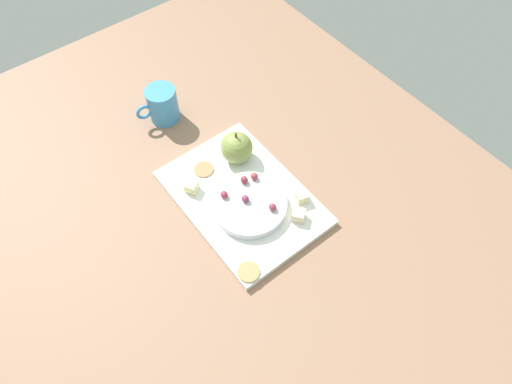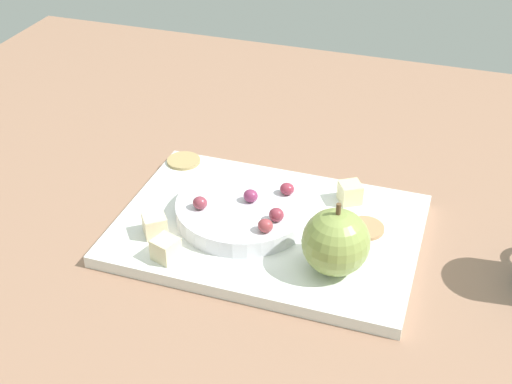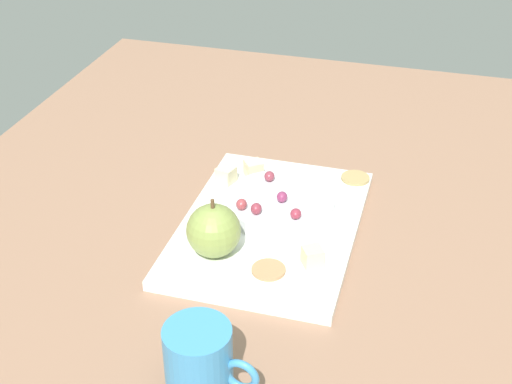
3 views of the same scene
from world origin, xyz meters
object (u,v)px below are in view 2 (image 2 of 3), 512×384
at_px(grape_2, 251,196).
at_px(grape_3, 265,226).
at_px(cheese_cube_0, 350,193).
at_px(cheese_cube_2, 166,249).
at_px(cracker_1, 365,228).
at_px(cheese_cube_1, 155,225).
at_px(grape_4, 287,189).
at_px(serving_dish, 243,210).
at_px(apple_whole, 336,242).
at_px(platter, 268,230).
at_px(grape_0, 276,215).
at_px(cracker_0, 184,161).
at_px(grape_1, 200,203).

xyz_separation_m(grape_2, grape_3, (-0.03, 0.05, 0.00)).
height_order(cheese_cube_0, grape_2, grape_2).
distance_m(cheese_cube_2, grape_2, 0.12).
xyz_separation_m(cheese_cube_0, cracker_1, (-0.03, 0.05, -0.01)).
height_order(cheese_cube_1, grape_4, grape_4).
xyz_separation_m(serving_dish, cracker_1, (-0.14, -0.02, -0.01)).
relative_size(apple_whole, cheese_cube_0, 2.88).
xyz_separation_m(cheese_cube_0, grape_3, (0.07, 0.12, 0.02)).
xyz_separation_m(cheese_cube_0, cheese_cube_2, (0.16, 0.17, 0.00)).
bearing_deg(platter, grape_0, 131.52).
xyz_separation_m(cheese_cube_0, grape_0, (0.06, 0.09, 0.02)).
bearing_deg(grape_0, grape_2, -34.17).
bearing_deg(cracker_1, grape_3, 33.60).
relative_size(cracker_0, grape_4, 2.58).
relative_size(apple_whole, grape_0, 4.22).
distance_m(apple_whole, grape_3, 0.08).
height_order(serving_dish, apple_whole, apple_whole).
distance_m(cheese_cube_0, grape_3, 0.14).
distance_m(platter, grape_4, 0.05).
bearing_deg(grape_1, grape_2, -147.58).
bearing_deg(cracker_0, cheese_cube_1, 101.95).
bearing_deg(cheese_cube_2, grape_0, -142.78).
bearing_deg(apple_whole, grape_0, -25.71).
relative_size(apple_whole, grape_3, 4.22).
relative_size(cheese_cube_2, grape_3, 1.46).
bearing_deg(cracker_1, platter, 13.65).
relative_size(cracker_1, grape_0, 2.58).
height_order(cracker_0, grape_0, grape_0).
relative_size(serving_dish, grape_4, 9.22).
height_order(platter, grape_4, grape_4).
relative_size(serving_dish, cheese_cube_0, 6.31).
xyz_separation_m(apple_whole, grape_0, (0.08, -0.04, -0.01)).
bearing_deg(cheese_cube_1, cracker_0, -78.05).
bearing_deg(grape_0, platter, -48.48).
bearing_deg(grape_3, apple_whole, 170.54).
relative_size(apple_whole, grape_4, 4.22).
bearing_deg(cheese_cube_2, serving_dish, -118.48).
height_order(grape_1, grape_2, same).
xyz_separation_m(platter, cracker_1, (-0.11, -0.03, 0.01)).
relative_size(platter, grape_2, 20.26).
relative_size(apple_whole, cracker_0, 1.63).
bearing_deg(cracker_0, platter, 146.87).
relative_size(cracker_1, grape_1, 2.58).
distance_m(cheese_cube_1, cheese_cube_2, 0.05).
relative_size(cheese_cube_0, cracker_0, 0.57).
bearing_deg(grape_0, apple_whole, 154.29).
distance_m(platter, cheese_cube_1, 0.13).
xyz_separation_m(cheese_cube_2, cracker_0, (0.06, -0.19, -0.01)).
bearing_deg(grape_1, cheese_cube_2, 81.21).
xyz_separation_m(cheese_cube_1, cracker_1, (-0.22, -0.08, -0.01)).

